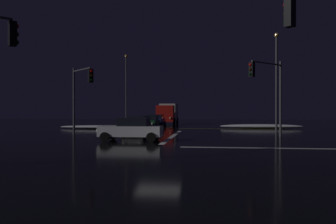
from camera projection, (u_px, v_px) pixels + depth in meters
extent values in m
cube|color=black|center=(158.00, 148.00, 19.20)|extent=(120.00, 120.00, 0.10)
cube|color=white|center=(173.00, 136.00, 27.23)|extent=(0.35, 13.84, 0.01)
cube|color=yellow|center=(183.00, 128.00, 38.75)|extent=(22.00, 0.15, 0.01)
cube|color=white|center=(308.00, 149.00, 18.23)|extent=(13.84, 0.40, 0.01)
ellipsoid|color=white|center=(104.00, 127.00, 38.08)|extent=(10.24, 1.50, 0.40)
ellipsoid|color=white|center=(261.00, 126.00, 38.88)|extent=(9.39, 1.50, 0.49)
cube|color=slate|center=(137.00, 126.00, 29.93)|extent=(1.80, 4.20, 0.70)
cube|color=black|center=(138.00, 119.00, 30.13)|extent=(1.60, 2.00, 0.55)
cylinder|color=black|center=(144.00, 131.00, 28.29)|extent=(0.22, 0.64, 0.64)
cylinder|color=black|center=(123.00, 131.00, 28.50)|extent=(0.22, 0.64, 0.64)
cylinder|color=black|center=(150.00, 129.00, 31.37)|extent=(0.22, 0.64, 0.64)
cylinder|color=black|center=(131.00, 129.00, 31.58)|extent=(0.22, 0.64, 0.64)
sphere|color=#F9EFC6|center=(140.00, 127.00, 27.75)|extent=(0.22, 0.22, 0.22)
sphere|color=#F9EFC6|center=(124.00, 127.00, 27.91)|extent=(0.22, 0.22, 0.22)
cube|color=#14512D|center=(149.00, 123.00, 36.41)|extent=(1.80, 4.20, 0.70)
cube|color=black|center=(150.00, 118.00, 36.61)|extent=(1.60, 2.00, 0.55)
cylinder|color=black|center=(155.00, 127.00, 34.77)|extent=(0.22, 0.64, 0.64)
cylinder|color=black|center=(138.00, 127.00, 34.98)|extent=(0.22, 0.64, 0.64)
cylinder|color=black|center=(160.00, 126.00, 37.85)|extent=(0.22, 0.64, 0.64)
cylinder|color=black|center=(144.00, 126.00, 38.06)|extent=(0.22, 0.64, 0.64)
sphere|color=#F9EFC6|center=(152.00, 124.00, 34.23)|extent=(0.22, 0.22, 0.22)
sphere|color=#F9EFC6|center=(140.00, 124.00, 34.39)|extent=(0.22, 0.22, 0.22)
cube|color=navy|center=(156.00, 121.00, 43.03)|extent=(1.80, 4.20, 0.70)
cube|color=black|center=(157.00, 117.00, 43.22)|extent=(1.60, 2.00, 0.55)
cylinder|color=black|center=(162.00, 125.00, 41.38)|extent=(0.22, 0.64, 0.64)
cylinder|color=black|center=(147.00, 125.00, 41.60)|extent=(0.22, 0.64, 0.64)
cylinder|color=black|center=(165.00, 124.00, 44.46)|extent=(0.22, 0.64, 0.64)
cylinder|color=black|center=(151.00, 124.00, 44.67)|extent=(0.22, 0.64, 0.64)
sphere|color=#F9EFC6|center=(159.00, 122.00, 40.84)|extent=(0.22, 0.22, 0.22)
sphere|color=#F9EFC6|center=(148.00, 122.00, 41.00)|extent=(0.22, 0.22, 0.22)
cube|color=red|center=(165.00, 114.00, 47.69)|extent=(2.40, 2.20, 2.30)
cube|color=silver|center=(169.00, 112.00, 52.16)|extent=(2.40, 5.00, 2.60)
cylinder|color=black|center=(174.00, 122.00, 48.15)|extent=(0.28, 0.96, 0.96)
cylinder|color=black|center=(158.00, 122.00, 48.44)|extent=(0.28, 0.96, 0.96)
cylinder|color=black|center=(177.00, 121.00, 52.82)|extent=(0.28, 0.96, 0.96)
cylinder|color=black|center=(162.00, 121.00, 53.10)|extent=(0.28, 0.96, 0.96)
sphere|color=#F9EFC6|center=(170.00, 118.00, 46.45)|extent=(0.26, 0.26, 0.26)
sphere|color=#F9EFC6|center=(158.00, 118.00, 46.66)|extent=(0.26, 0.26, 0.26)
cube|color=silver|center=(131.00, 131.00, 22.91)|extent=(4.20, 1.80, 0.70)
cube|color=black|center=(134.00, 122.00, 22.89)|extent=(2.00, 1.60, 0.55)
cylinder|color=black|center=(105.00, 137.00, 22.21)|extent=(0.64, 0.22, 0.64)
cylinder|color=black|center=(112.00, 135.00, 23.99)|extent=(0.64, 0.22, 0.64)
cylinder|color=black|center=(151.00, 137.00, 21.84)|extent=(0.64, 0.22, 0.64)
cylinder|color=black|center=(156.00, 135.00, 23.63)|extent=(0.64, 0.22, 0.64)
sphere|color=#F9EFC6|center=(98.00, 131.00, 22.52)|extent=(0.22, 0.22, 0.22)
sphere|color=#F9EFC6|center=(104.00, 130.00, 23.81)|extent=(0.22, 0.22, 0.22)
cube|color=black|center=(290.00, 13.00, 12.65)|extent=(0.46, 0.46, 1.05)
sphere|color=red|center=(286.00, 5.00, 12.77)|extent=(0.22, 0.22, 0.22)
sphere|color=black|center=(286.00, 14.00, 12.77)|extent=(0.22, 0.22, 0.22)
sphere|color=black|center=(286.00, 23.00, 12.78)|extent=(0.22, 0.22, 0.22)
cylinder|color=#4C4C51|center=(281.00, 99.00, 26.61)|extent=(0.18, 0.18, 5.94)
cylinder|color=#4C4C51|center=(267.00, 63.00, 25.49)|extent=(2.62, 2.62, 0.12)
cube|color=black|center=(252.00, 70.00, 24.39)|extent=(0.46, 0.46, 1.05)
sphere|color=red|center=(250.00, 65.00, 24.29)|extent=(0.22, 0.22, 0.22)
sphere|color=black|center=(250.00, 69.00, 24.29)|extent=(0.22, 0.22, 0.22)
sphere|color=black|center=(250.00, 74.00, 24.29)|extent=(0.22, 0.22, 0.22)
cylinder|color=#4C4C51|center=(74.00, 101.00, 28.62)|extent=(0.18, 0.18, 5.67)
cylinder|color=#4C4C51|center=(82.00, 70.00, 27.34)|extent=(2.37, 2.37, 0.12)
cube|color=black|center=(91.00, 76.00, 26.07)|extent=(0.46, 0.46, 1.05)
sphere|color=red|center=(91.00, 71.00, 25.95)|extent=(0.22, 0.22, 0.22)
sphere|color=black|center=(91.00, 76.00, 25.95)|extent=(0.22, 0.22, 0.22)
sphere|color=black|center=(91.00, 80.00, 25.95)|extent=(0.22, 0.22, 0.22)
cube|color=black|center=(12.00, 34.00, 14.40)|extent=(0.46, 0.46, 1.05)
sphere|color=red|center=(16.00, 26.00, 14.49)|extent=(0.22, 0.22, 0.22)
sphere|color=black|center=(16.00, 34.00, 14.49)|extent=(0.22, 0.22, 0.22)
sphere|color=black|center=(16.00, 42.00, 14.50)|extent=(0.22, 0.22, 0.22)
cylinder|color=#424247|center=(126.00, 91.00, 49.75)|extent=(0.20, 0.20, 9.90)
sphere|color=#F9AD47|center=(126.00, 56.00, 49.73)|extent=(0.44, 0.44, 0.44)
cylinder|color=#424247|center=(276.00, 85.00, 31.68)|extent=(0.20, 0.20, 8.95)
sphere|color=#F9AD47|center=(277.00, 35.00, 31.66)|extent=(0.44, 0.44, 0.44)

